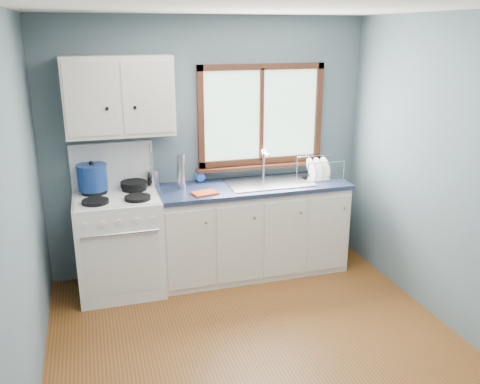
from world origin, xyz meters
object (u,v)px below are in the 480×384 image
object	(u,v)px
sink	(270,189)
skillet	(134,184)
utensil_crock	(153,178)
dish_rack	(319,172)
base_cabinets	(252,233)
stockpot	(92,177)
gas_range	(119,241)
thermos	(181,172)

from	to	relation	value
sink	skillet	distance (m)	1.32
utensil_crock	skillet	bearing A→B (deg)	-157.22
sink	dish_rack	xyz separation A→B (m)	(0.55, 0.04, 0.12)
skillet	utensil_crock	size ratio (longest dim) A/B	0.92
base_cabinets	skillet	xyz separation A→B (m)	(-1.12, 0.14, 0.57)
utensil_crock	dish_rack	distance (m)	1.67
base_cabinets	utensil_crock	size ratio (longest dim) A/B	4.47
stockpot	dish_rack	size ratio (longest dim) A/B	0.71
gas_range	stockpot	size ratio (longest dim) A/B	4.67
utensil_crock	thermos	bearing A→B (deg)	-31.06
utensil_crock	thermos	xyz separation A→B (m)	(0.25, -0.15, 0.08)
sink	base_cabinets	bearing A→B (deg)	179.87
gas_range	thermos	xyz separation A→B (m)	(0.62, 0.09, 0.59)
gas_range	stockpot	world-z (taller)	gas_range
skillet	dish_rack	world-z (taller)	dish_rack
sink	thermos	xyz separation A→B (m)	(-0.87, 0.07, 0.23)
gas_range	dish_rack	size ratio (longest dim) A/B	3.33
gas_range	base_cabinets	bearing A→B (deg)	0.82
gas_range	sink	distance (m)	1.53
dish_rack	thermos	bearing A→B (deg)	179.13
utensil_crock	thermos	world-z (taller)	utensil_crock
base_cabinets	stockpot	bearing A→B (deg)	174.63
base_cabinets	dish_rack	bearing A→B (deg)	3.43
skillet	dish_rack	bearing A→B (deg)	-13.65
sink	dish_rack	bearing A→B (deg)	4.59
skillet	thermos	size ratio (longest dim) A/B	1.15
base_cabinets	gas_range	bearing A→B (deg)	-179.18
utensil_crock	dish_rack	size ratio (longest dim) A/B	1.01
base_cabinets	thermos	distance (m)	0.97
gas_range	thermos	bearing A→B (deg)	8.18
dish_rack	utensil_crock	bearing A→B (deg)	174.20
skillet	thermos	distance (m)	0.45
stockpot	skillet	bearing A→B (deg)	-0.49
thermos	dish_rack	bearing A→B (deg)	-1.08
utensil_crock	thermos	distance (m)	0.30
stockpot	thermos	size ratio (longest dim) A/B	0.88
sink	stockpot	distance (m)	1.69
gas_range	sink	world-z (taller)	gas_range
sink	stockpot	bearing A→B (deg)	175.19
gas_range	sink	size ratio (longest dim) A/B	1.62
skillet	stockpot	distance (m)	0.38
utensil_crock	base_cabinets	bearing A→B (deg)	-13.16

